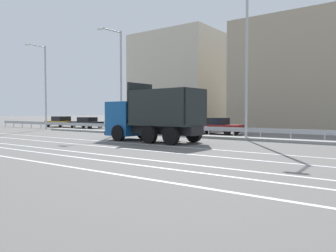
{
  "coord_description": "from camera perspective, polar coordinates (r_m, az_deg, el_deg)",
  "views": [
    {
      "loc": [
        14.49,
        -18.32,
        1.86
      ],
      "look_at": [
        0.73,
        0.29,
        0.91
      ],
      "focal_mm": 35.0,
      "sensor_mm": 36.0,
      "label": 1
    }
  ],
  "objects": [
    {
      "name": "background_building_1",
      "position": [
        40.59,
        25.35,
        8.07
      ],
      "size": [
        17.76,
        11.66,
        12.12
      ],
      "primitive_type": "cube",
      "color": "tan",
      "rests_on": "ground_plane"
    },
    {
      "name": "dump_truck",
      "position": [
        21.54,
        -4.24,
        0.98
      ],
      "size": [
        6.85,
        2.84,
        3.79
      ],
      "rotation": [
        0.0,
        0.0,
        1.54
      ],
      "color": "#144C8C",
      "rests_on": "ground_plane"
    },
    {
      "name": "parked_car_4",
      "position": [
        28.66,
        8.44,
        0.02
      ],
      "size": [
        4.6,
        2.06,
        1.41
      ],
      "rotation": [
        0.0,
        0.0,
        -1.56
      ],
      "color": "maroon",
      "rests_on": "ground_plane"
    },
    {
      "name": "parked_car_0",
      "position": [
        44.47,
        -18.19,
        0.73
      ],
      "size": [
        4.46,
        2.11,
        1.38
      ],
      "rotation": [
        0.0,
        0.0,
        1.55
      ],
      "color": "#B27A14",
      "rests_on": "ground_plane"
    },
    {
      "name": "ground_plane",
      "position": [
        23.43,
        -1.86,
        -2.2
      ],
      "size": [
        320.0,
        320.0,
        0.0
      ],
      "primitive_type": "plane",
      "color": "#605E5B"
    },
    {
      "name": "median_island",
      "position": [
        25.52,
        1.78,
        -1.62
      ],
      "size": [
        31.97,
        1.1,
        0.18
      ],
      "primitive_type": "cube",
      "color": "gray",
      "rests_on": "ground_plane"
    },
    {
      "name": "median_guardrail",
      "position": [
        26.47,
        3.23,
        -0.44
      ],
      "size": [
        58.12,
        0.09,
        0.78
      ],
      "color": "#9EA0A5",
      "rests_on": "ground_plane"
    },
    {
      "name": "lane_strip_1",
      "position": [
        18.06,
        -10.64,
        -3.58
      ],
      "size": [
        58.12,
        0.16,
        0.01
      ],
      "primitive_type": "cube",
      "color": "silver",
      "rests_on": "ground_plane"
    },
    {
      "name": "street_lamp_0",
      "position": [
        38.44,
        -20.76,
        6.99
      ],
      "size": [
        0.71,
        2.32,
        9.14
      ],
      "color": "#ADADB2",
      "rests_on": "ground_plane"
    },
    {
      "name": "parked_car_2",
      "position": [
        35.31,
        -7.54,
        0.6
      ],
      "size": [
        4.4,
        2.09,
        1.6
      ],
      "rotation": [
        0.0,
        0.0,
        1.61
      ],
      "color": "silver",
      "rests_on": "ground_plane"
    },
    {
      "name": "parked_car_1",
      "position": [
        40.39,
        -13.98,
        0.59
      ],
      "size": [
        4.72,
        2.0,
        1.31
      ],
      "rotation": [
        0.0,
        0.0,
        1.62
      ],
      "color": "black",
      "rests_on": "ground_plane"
    },
    {
      "name": "street_lamp_2",
      "position": [
        23.04,
        13.42,
        11.86
      ],
      "size": [
        0.71,
        2.1,
        10.42
      ],
      "color": "#ADADB2",
      "rests_on": "ground_plane"
    },
    {
      "name": "median_road_sign",
      "position": [
        28.39,
        -6.0,
        0.92
      ],
      "size": [
        0.77,
        0.16,
        2.16
      ],
      "color": "white",
      "rests_on": "ground_plane"
    },
    {
      "name": "parked_car_3",
      "position": [
        31.26,
        0.67,
        0.2
      ],
      "size": [
        3.97,
        1.99,
        1.36
      ],
      "rotation": [
        0.0,
        0.0,
        1.56
      ],
      "color": "silver",
      "rests_on": "ground_plane"
    },
    {
      "name": "background_building_0",
      "position": [
        51.2,
        2.53,
        7.88
      ],
      "size": [
        12.74,
        11.69,
        13.58
      ],
      "primitive_type": "cube",
      "color": "beige",
      "rests_on": "ground_plane"
    },
    {
      "name": "lane_strip_0",
      "position": [
        19.67,
        -5.77,
        -3.07
      ],
      "size": [
        58.12,
        0.16,
        0.01
      ],
      "primitive_type": "cube",
      "color": "silver",
      "rests_on": "ground_plane"
    },
    {
      "name": "lane_strip_4",
      "position": [
        15.0,
        -25.65,
        -4.98
      ],
      "size": [
        58.12,
        0.16,
        0.01
      ],
      "primitive_type": "cube",
      "color": "silver",
      "rests_on": "ground_plane"
    },
    {
      "name": "lane_strip_3",
      "position": [
        15.84,
        -20.25,
        -4.51
      ],
      "size": [
        58.12,
        0.16,
        0.01
      ],
      "primitive_type": "cube",
      "color": "silver",
      "rests_on": "ground_plane"
    },
    {
      "name": "lane_strip_2",
      "position": [
        16.53,
        -16.75,
        -4.19
      ],
      "size": [
        58.12,
        0.16,
        0.01
      ],
      "primitive_type": "cube",
      "color": "silver",
      "rests_on": "ground_plane"
    },
    {
      "name": "street_lamp_1",
      "position": [
        29.33,
        -8.46,
        8.5
      ],
      "size": [
        0.71,
        2.39,
        9.01
      ],
      "color": "#ADADB2",
      "rests_on": "ground_plane"
    }
  ]
}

